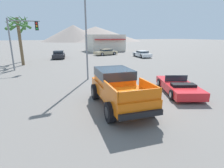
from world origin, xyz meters
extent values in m
plane|color=slate|center=(0.00, 0.00, 0.00)|extent=(320.00, 320.00, 0.00)
cube|color=orange|center=(-0.35, -0.40, 0.83)|extent=(2.49, 5.08, 0.62)
cube|color=orange|center=(-0.24, 0.57, 1.51)|extent=(2.03, 2.34, 0.75)
cube|color=#1E2833|center=(-0.24, 0.57, 1.65)|extent=(2.08, 2.39, 0.48)
cube|color=orange|center=(-1.44, -1.66, 1.38)|extent=(0.29, 1.96, 0.48)
cube|color=orange|center=(0.44, -1.87, 1.38)|extent=(0.29, 1.96, 0.48)
cube|color=orange|center=(-0.60, -2.70, 1.38)|extent=(1.89, 0.28, 0.48)
cube|color=black|center=(-0.08, 2.08, 0.64)|extent=(1.93, 0.37, 0.24)
cube|color=black|center=(-0.62, -2.88, 0.64)|extent=(1.93, 0.37, 0.24)
cylinder|color=black|center=(-1.19, 1.22, 0.46)|extent=(0.40, 0.95, 0.92)
cylinder|color=#232326|center=(-1.19, 1.22, 0.46)|extent=(0.37, 0.54, 0.51)
cylinder|color=black|center=(0.82, 1.00, 0.46)|extent=(0.40, 0.95, 0.92)
cylinder|color=#232326|center=(0.82, 1.00, 0.46)|extent=(0.37, 0.54, 0.51)
cylinder|color=black|center=(-1.52, -1.80, 0.46)|extent=(0.40, 0.95, 0.92)
cylinder|color=#232326|center=(-1.52, -1.80, 0.46)|extent=(0.37, 0.54, 0.51)
cylinder|color=black|center=(0.49, -2.02, 0.46)|extent=(0.40, 0.95, 0.92)
cylinder|color=#232326|center=(0.49, -2.02, 0.46)|extent=(0.37, 0.54, 0.51)
cube|color=red|center=(4.28, 0.15, 0.41)|extent=(3.40, 4.76, 0.49)
cube|color=#1E2833|center=(4.48, 0.60, 0.87)|extent=(1.43, 0.66, 0.42)
cube|color=black|center=(3.98, -0.55, 0.74)|extent=(1.57, 1.14, 0.16)
cylinder|color=black|center=(4.03, 1.75, 0.31)|extent=(0.44, 0.65, 0.61)
cylinder|color=#9E9EA3|center=(4.03, 1.75, 0.31)|extent=(0.35, 0.40, 0.34)
cylinder|color=black|center=(5.62, 1.06, 0.31)|extent=(0.44, 0.65, 0.61)
cylinder|color=#9E9EA3|center=(5.62, 1.06, 0.31)|extent=(0.35, 0.40, 0.34)
cylinder|color=black|center=(2.95, -0.76, 0.31)|extent=(0.44, 0.65, 0.61)
cylinder|color=#9E9EA3|center=(2.95, -0.76, 0.31)|extent=(0.35, 0.40, 0.34)
cylinder|color=black|center=(4.54, -1.44, 0.31)|extent=(0.44, 0.65, 0.61)
cylinder|color=#9E9EA3|center=(4.54, -1.44, 0.31)|extent=(0.35, 0.40, 0.34)
cube|color=#232328|center=(-0.44, 22.55, 0.47)|extent=(2.61, 4.60, 0.59)
cube|color=#232328|center=(-0.42, 22.65, 1.00)|extent=(1.91, 2.09, 0.47)
cube|color=#1E2833|center=(-0.42, 22.65, 1.05)|extent=(1.95, 2.14, 0.28)
cylinder|color=black|center=(0.15, 21.06, 0.31)|extent=(0.34, 0.66, 0.62)
cylinder|color=#9E9EA3|center=(0.15, 21.06, 0.31)|extent=(0.30, 0.38, 0.34)
cylinder|color=black|center=(-1.55, 21.40, 0.31)|extent=(0.34, 0.66, 0.62)
cylinder|color=#9E9EA3|center=(-1.55, 21.40, 0.31)|extent=(0.30, 0.38, 0.34)
cylinder|color=black|center=(0.67, 23.69, 0.31)|extent=(0.34, 0.66, 0.62)
cylinder|color=#9E9EA3|center=(0.67, 23.69, 0.31)|extent=(0.30, 0.38, 0.34)
cylinder|color=black|center=(-1.03, 24.03, 0.31)|extent=(0.34, 0.66, 0.62)
cylinder|color=#9E9EA3|center=(-1.03, 24.03, 0.31)|extent=(0.30, 0.38, 0.34)
cube|color=tan|center=(8.74, 24.01, 0.44)|extent=(4.81, 2.66, 0.53)
cube|color=tan|center=(8.85, 24.03, 0.93)|extent=(2.18, 1.95, 0.45)
cube|color=#1E2833|center=(8.85, 24.03, 0.98)|extent=(2.22, 1.99, 0.27)
cylinder|color=black|center=(7.51, 22.88, 0.32)|extent=(0.67, 0.33, 0.64)
cylinder|color=#9E9EA3|center=(7.51, 22.88, 0.32)|extent=(0.39, 0.29, 0.35)
cylinder|color=black|center=(7.19, 24.62, 0.32)|extent=(0.67, 0.33, 0.64)
cylinder|color=#9E9EA3|center=(7.19, 24.62, 0.32)|extent=(0.39, 0.29, 0.35)
cylinder|color=black|center=(10.29, 23.40, 0.32)|extent=(0.67, 0.33, 0.64)
cylinder|color=#9E9EA3|center=(10.29, 23.40, 0.32)|extent=(0.39, 0.29, 0.35)
cylinder|color=black|center=(9.96, 25.14, 0.32)|extent=(0.67, 0.33, 0.64)
cylinder|color=#9E9EA3|center=(9.96, 25.14, 0.32)|extent=(0.39, 0.29, 0.35)
cube|color=white|center=(13.33, 18.20, 0.44)|extent=(2.23, 4.46, 0.53)
cube|color=white|center=(13.32, 18.10, 0.91)|extent=(1.73, 1.97, 0.40)
cube|color=#1E2833|center=(13.32, 18.10, 0.95)|extent=(1.77, 2.00, 0.24)
cylinder|color=black|center=(12.66, 19.62, 0.31)|extent=(0.29, 0.65, 0.62)
cylinder|color=#9E9EA3|center=(12.66, 19.62, 0.31)|extent=(0.27, 0.37, 0.34)
cylinder|color=black|center=(14.32, 19.42, 0.31)|extent=(0.29, 0.65, 0.62)
cylinder|color=#9E9EA3|center=(14.32, 19.42, 0.31)|extent=(0.27, 0.37, 0.34)
cylinder|color=black|center=(12.35, 16.98, 0.31)|extent=(0.29, 0.65, 0.62)
cylinder|color=#9E9EA3|center=(12.35, 16.98, 0.31)|extent=(0.27, 0.37, 0.34)
cylinder|color=black|center=(14.01, 16.79, 0.31)|extent=(0.29, 0.65, 0.62)
cylinder|color=#9E9EA3|center=(14.01, 16.79, 0.31)|extent=(0.27, 0.37, 0.34)
cylinder|color=slate|center=(-6.41, 13.37, 2.73)|extent=(0.16, 0.16, 5.45)
cylinder|color=slate|center=(-4.85, 13.37, 5.20)|extent=(3.12, 0.11, 0.11)
cube|color=black|center=(-3.67, 13.37, 4.70)|extent=(0.34, 0.26, 0.90)
sphere|color=red|center=(-3.67, 13.22, 4.97)|extent=(0.20, 0.20, 0.20)
sphere|color=orange|center=(-3.67, 13.22, 4.70)|extent=(0.20, 0.20, 0.20)
sphere|color=green|center=(-3.67, 13.22, 4.43)|extent=(0.20, 0.20, 0.20)
cylinder|color=slate|center=(-0.16, 6.25, 4.18)|extent=(0.14, 0.14, 8.35)
cylinder|color=brown|center=(-5.83, 20.13, 3.04)|extent=(0.36, 0.92, 6.09)
cone|color=#386B2D|center=(-4.82, 20.33, 5.82)|extent=(0.53, 1.98, 1.24)
cone|color=#386B2D|center=(-5.29, 21.35, 5.86)|extent=(2.03, 1.38, 1.13)
cone|color=#386B2D|center=(-6.17, 21.25, 5.73)|extent=(1.61, 0.93, 1.47)
cone|color=#386B2D|center=(-6.43, 20.80, 5.91)|extent=(1.08, 1.43, 0.90)
cone|color=#386B2D|center=(-6.63, 19.89, 5.88)|extent=(1.35, 1.80, 1.04)
cone|color=#386B2D|center=(-6.07, 19.66, 5.89)|extent=(1.62, 0.84, 0.98)
cone|color=#386B2D|center=(-5.19, 19.84, 5.78)|extent=(1.33, 1.41, 1.33)
cylinder|color=brown|center=(-5.66, 16.90, 2.61)|extent=(0.36, 0.53, 5.22)
cone|color=#386B2D|center=(-4.96, 17.03, 4.97)|extent=(0.45, 1.34, 1.16)
cone|color=#386B2D|center=(-4.99, 17.81, 4.83)|extent=(1.67, 1.44, 1.67)
cone|color=#386B2D|center=(-5.83, 18.00, 4.94)|extent=(2.00, 0.68, 1.35)
cone|color=#386B2D|center=(-6.56, 17.44, 4.95)|extent=(1.21, 1.89, 1.30)
cone|color=#386B2D|center=(-6.62, 16.49, 5.02)|extent=(1.31, 2.08, 1.10)
cone|color=#386B2D|center=(-5.74, 15.99, 5.03)|extent=(2.01, 0.51, 1.06)
cone|color=#386B2D|center=(-5.03, 16.19, 5.02)|extent=(1.80, 1.54, 1.09)
cube|color=beige|center=(12.15, 33.02, 1.98)|extent=(8.29, 6.47, 3.96)
cube|color=red|center=(12.15, 29.44, 2.85)|extent=(7.46, 0.70, 0.20)
cone|color=gray|center=(21.10, 111.14, 5.26)|extent=(41.30, 41.30, 10.51)
cone|color=gray|center=(38.11, 116.02, 5.01)|extent=(64.47, 64.47, 10.02)
camera|label=1|loc=(-4.29, -8.25, 3.69)|focal=28.00mm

